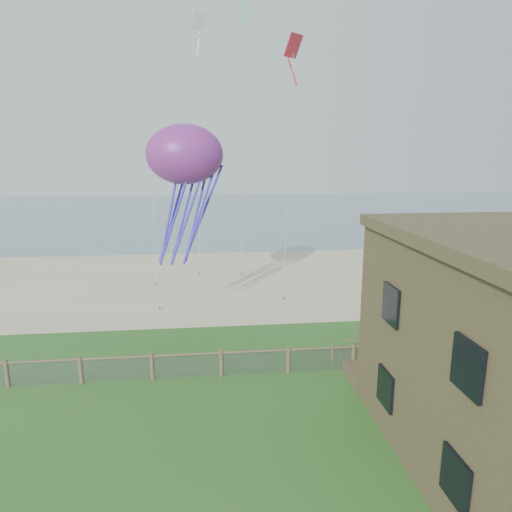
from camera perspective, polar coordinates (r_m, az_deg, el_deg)
The scene contains 9 objects.
ground at distance 15.90m, azimuth -3.48°, elevation -24.66°, with size 160.00×160.00×0.00m, color #2B5A1F.
sand_beach at distance 35.96m, azimuth -5.23°, elevation -2.98°, with size 72.00×20.00×0.02m, color tan.
ocean at distance 79.24m, azimuth -5.87°, elevation 5.54°, with size 160.00×68.00×0.02m, color slate.
chainlink_fence at distance 20.74m, azimuth -4.35°, elevation -13.37°, with size 36.20×0.20×1.25m, color brown, non-canonical shape.
motel_deck at distance 24.12m, azimuth 29.17°, elevation -11.96°, with size 15.00×2.00×0.50m, color brown.
picnic_table at distance 19.68m, azimuth 20.92°, elevation -16.44°, with size 1.59×1.20×0.67m, color brown, non-canonical shape.
octopus_kite at distance 24.91m, azimuth -8.76°, elevation 7.79°, with size 3.81×2.69×7.84m, color red, non-canonical shape.
kite_white at distance 33.09m, azimuth -7.17°, elevation 26.22°, with size 1.10×0.70×2.22m, color white, non-canonical shape.
kite_red at distance 26.03m, azimuth 4.68°, elevation 23.63°, with size 1.20×0.70×2.22m, color red, non-canonical shape.
Camera 1 is at (-0.50, -12.65, 9.61)m, focal length 32.00 mm.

